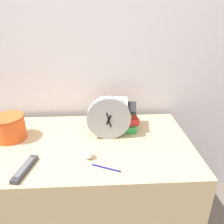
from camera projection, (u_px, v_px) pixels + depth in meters
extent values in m
cube|color=silver|center=(80.00, 47.00, 1.40)|extent=(6.00, 0.04, 2.40)
cube|color=tan|center=(83.00, 192.00, 1.37)|extent=(1.24, 0.69, 0.74)
cylinder|color=#99999E|center=(109.00, 118.00, 1.22)|extent=(0.25, 0.05, 0.25)
cylinder|color=silver|center=(109.00, 119.00, 1.21)|extent=(0.22, 0.01, 0.22)
cube|color=black|center=(109.00, 120.00, 1.20)|extent=(0.03, 0.01, 0.06)
cube|color=black|center=(109.00, 120.00, 1.20)|extent=(0.03, 0.01, 0.09)
cylinder|color=black|center=(109.00, 120.00, 1.20)|extent=(0.01, 0.01, 0.01)
cube|color=green|center=(117.00, 125.00, 1.36)|extent=(0.25, 0.16, 0.04)
cube|color=red|center=(117.00, 119.00, 1.35)|extent=(0.26, 0.20, 0.04)
cube|color=yellow|center=(113.00, 113.00, 1.33)|extent=(0.21, 0.17, 0.04)
cube|color=#232328|center=(118.00, 107.00, 1.32)|extent=(0.24, 0.19, 0.02)
cube|color=white|center=(113.00, 104.00, 1.29)|extent=(0.19, 0.19, 0.03)
cylinder|color=#E05623|center=(10.00, 128.00, 1.23)|extent=(0.17, 0.17, 0.14)
torus|color=#B3451C|center=(7.00, 117.00, 1.20)|extent=(0.18, 0.18, 0.01)
cube|color=#333338|center=(25.00, 169.00, 0.99)|extent=(0.08, 0.19, 0.02)
cube|color=#59595E|center=(25.00, 167.00, 0.99)|extent=(0.06, 0.14, 0.00)
sphere|color=white|center=(89.00, 154.00, 1.07)|extent=(0.05, 0.05, 0.05)
cylinder|color=navy|center=(106.00, 168.00, 1.01)|extent=(0.13, 0.07, 0.01)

